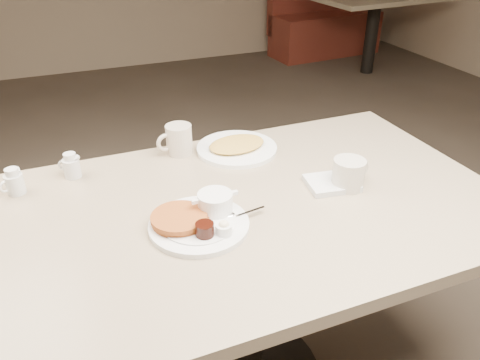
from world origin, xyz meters
name	(u,v)px	position (x,y,z in m)	size (l,w,h in m)	color
diner_table	(243,252)	(0.00, 0.00, 0.58)	(1.50, 0.90, 0.75)	tan
main_plate	(200,218)	(-0.14, -0.05, 0.77)	(0.32, 0.27, 0.07)	white
coffee_mug_near	(349,173)	(0.33, -0.03, 0.80)	(0.14, 0.12, 0.09)	beige
napkin	(332,183)	(0.29, 0.00, 0.76)	(0.16, 0.14, 0.02)	silver
coffee_mug_far	(178,140)	(-0.08, 0.38, 0.80)	(0.13, 0.10, 0.10)	beige
creamer_left	(14,182)	(-0.59, 0.31, 0.79)	(0.07, 0.06, 0.08)	silver
creamer_right	(71,166)	(-0.43, 0.35, 0.79)	(0.07, 0.06, 0.08)	silver
hash_plate	(237,147)	(0.11, 0.32, 0.76)	(0.32, 0.32, 0.04)	white
booth_back_right	(328,17)	(2.50, 3.61, 0.41)	(1.31, 1.51, 1.12)	maroon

